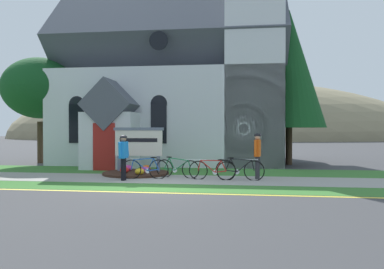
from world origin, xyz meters
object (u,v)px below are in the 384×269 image
(bicycle_blue, at_px, (212,170))
(yard_deciduous_tree, at_px, (40,89))
(bicycle_white, at_px, (145,169))
(cyclist_in_orange_jersey, at_px, (124,154))
(cyclist_in_blue_jersey, at_px, (257,152))
(bicycle_black, at_px, (177,168))
(bicycle_red, at_px, (240,170))
(roadside_conifer, at_px, (289,69))
(church_sign, at_px, (139,143))

(bicycle_blue, bearing_deg, yard_deciduous_tree, 150.27)
(bicycle_white, relative_size, cyclist_in_orange_jersey, 1.05)
(cyclist_in_blue_jersey, bearing_deg, bicycle_blue, -163.16)
(bicycle_white, bearing_deg, cyclist_in_orange_jersey, -139.09)
(bicycle_white, bearing_deg, bicycle_black, 23.60)
(cyclist_in_orange_jersey, distance_m, cyclist_in_blue_jersey, 4.88)
(bicycle_black, distance_m, bicycle_red, 2.37)
(bicycle_blue, relative_size, roadside_conifer, 0.22)
(bicycle_white, height_order, cyclist_in_blue_jersey, cyclist_in_blue_jersey)
(bicycle_white, relative_size, bicycle_black, 0.99)
(bicycle_blue, xyz_separation_m, bicycle_black, (-1.37, 0.43, 0.00))
(bicycle_white, height_order, cyclist_in_orange_jersey, cyclist_in_orange_jersey)
(bicycle_white, height_order, yard_deciduous_tree, yard_deciduous_tree)
(bicycle_blue, bearing_deg, cyclist_in_blue_jersey, 16.84)
(church_sign, relative_size, bicycle_red, 1.20)
(bicycle_white, relative_size, roadside_conifer, 0.21)
(yard_deciduous_tree, bearing_deg, church_sign, -31.16)
(bicycle_white, bearing_deg, yard_deciduous_tree, 142.26)
(cyclist_in_blue_jersey, xyz_separation_m, roadside_conifer, (1.81, 5.94, 3.94))
(church_sign, bearing_deg, bicycle_white, -66.83)
(church_sign, relative_size, bicycle_blue, 1.23)
(bicycle_blue, height_order, bicycle_red, bicycle_red)
(bicycle_red, distance_m, cyclist_in_blue_jersey, 0.99)
(cyclist_in_blue_jersey, distance_m, roadside_conifer, 7.35)
(cyclist_in_orange_jersey, relative_size, roadside_conifer, 0.20)
(bicycle_black, relative_size, bicycle_red, 0.98)
(bicycle_blue, distance_m, cyclist_in_blue_jersey, 1.81)
(church_sign, relative_size, cyclist_in_orange_jersey, 1.30)
(bicycle_red, xyz_separation_m, cyclist_in_orange_jersey, (-4.10, -0.67, 0.56))
(cyclist_in_orange_jersey, height_order, roadside_conifer, roadside_conifer)
(roadside_conifer, bearing_deg, cyclist_in_blue_jersey, -106.95)
(bicycle_red, relative_size, cyclist_in_blue_jersey, 1.04)
(bicycle_white, distance_m, cyclist_in_blue_jersey, 4.19)
(bicycle_red, distance_m, yard_deciduous_tree, 12.57)
(church_sign, height_order, roadside_conifer, roadside_conifer)
(bicycle_white, relative_size, bicycle_red, 0.97)
(bicycle_black, distance_m, cyclist_in_blue_jersey, 3.06)
(cyclist_in_blue_jersey, bearing_deg, church_sign, 167.03)
(yard_deciduous_tree, bearing_deg, bicycle_red, -27.20)
(bicycle_white, height_order, bicycle_black, bicycle_white)
(bicycle_black, bearing_deg, bicycle_red, -9.07)
(church_sign, bearing_deg, bicycle_black, -32.76)
(bicycle_blue, xyz_separation_m, roadside_conifer, (3.44, 6.43, 4.56))
(roadside_conifer, bearing_deg, bicycle_black, -128.68)
(bicycle_red, relative_size, cyclist_in_orange_jersey, 1.08)
(cyclist_in_orange_jersey, distance_m, yard_deciduous_tree, 9.55)
(church_sign, height_order, cyclist_in_blue_jersey, church_sign)
(bicycle_red, distance_m, roadside_conifer, 8.20)
(church_sign, relative_size, yard_deciduous_tree, 0.37)
(church_sign, height_order, bicycle_blue, church_sign)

